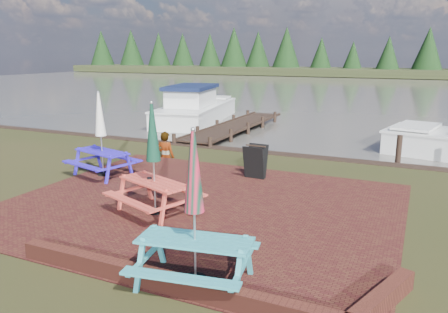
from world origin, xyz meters
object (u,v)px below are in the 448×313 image
picnic_table_red (154,176)px  person (165,132)px  picnic_table_teal (195,232)px  chalkboard (255,161)px  jetty (235,126)px  picnic_table_blue (102,147)px  boat_jetty (196,110)px

picnic_table_red → person: 5.41m
picnic_table_teal → chalkboard: (-1.21, 5.91, -0.36)m
chalkboard → person: bearing=165.4°
person → chalkboard: bearing=160.2°
jetty → picnic_table_red: bearing=-75.8°
picnic_table_red → picnic_table_teal: bearing=-25.6°
jetty → person: bearing=-88.7°
picnic_table_red → chalkboard: picnic_table_red is taller
picnic_table_blue → jetty: bearing=103.1°
picnic_table_blue → boat_jetty: size_ratio=0.30×
picnic_table_blue → jetty: size_ratio=0.27×
picnic_table_red → boat_jetty: (-6.09, 13.32, -0.40)m
picnic_table_teal → boat_jetty: size_ratio=0.30×
chalkboard → jetty: size_ratio=0.11×
picnic_table_teal → chalkboard: size_ratio=2.53×
chalkboard → boat_jetty: size_ratio=0.12×
picnic_table_red → boat_jetty: size_ratio=0.31×
picnic_table_red → picnic_table_blue: picnic_table_red is taller
picnic_table_blue → person: picnic_table_blue is taller
picnic_table_blue → picnic_table_teal: bearing=-23.8°
picnic_table_red → chalkboard: (1.06, 3.57, -0.37)m
chalkboard → person: 3.92m
chalkboard → person: size_ratio=0.54×
boat_jetty → person: 9.28m
picnic_table_blue → person: 2.75m
picnic_table_teal → picnic_table_red: bearing=125.1°
person → picnic_table_red: bearing=116.7°
jetty → boat_jetty: 3.95m
picnic_table_red → person: size_ratio=1.39×
picnic_table_teal → jetty: bearing=101.6°
picnic_table_red → jetty: (-2.81, 11.13, -0.76)m
picnic_table_blue → chalkboard: size_ratio=2.53×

